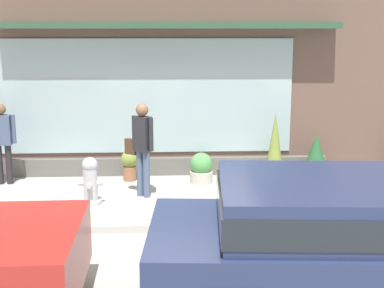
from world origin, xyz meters
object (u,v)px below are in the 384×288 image
Objects in this scene: pedestrian_with_handbag at (142,143)px; potted_plant_near_hydrant at (316,157)px; parked_car_navy at (344,238)px; potted_plant_window_left at (129,164)px; potted_plant_window_center at (201,168)px; pedestrian_passerby at (2,137)px; potted_plant_low_front at (275,147)px; fire_hydrant at (90,181)px.

potted_plant_near_hydrant is at bearing -126.97° from pedestrian_with_handbag.
parked_car_navy is 4.71× the size of potted_plant_near_hydrant.
potted_plant_window_left is 3.70m from potted_plant_near_hydrant.
parked_car_navy reaches higher than potted_plant_window_center.
pedestrian_passerby is 2.47m from potted_plant_window_left.
pedestrian_passerby is 2.65× the size of potted_plant_window_center.
potted_plant_low_front is at bearing 173.72° from potted_plant_near_hydrant.
potted_plant_near_hydrant is 0.84m from potted_plant_low_front.
potted_plant_near_hydrant is (6.09, 0.07, -0.48)m from pedestrian_passerby.
parked_car_navy is 3.21× the size of potted_plant_low_front.
parked_car_navy is 7.19× the size of potted_plant_window_left.
parked_car_navy is at bearing -76.99° from potted_plant_window_center.
potted_plant_window_left is at bearing 68.48° from fire_hydrant.
fire_hydrant is at bearing -161.97° from potted_plant_near_hydrant.
pedestrian_with_handbag reaches higher than pedestrian_passerby.
pedestrian_passerby reaches higher than potted_plant_window_center.
potted_plant_near_hydrant is 0.68× the size of potted_plant_low_front.
potted_plant_low_front is (0.33, 5.26, -0.18)m from parked_car_navy.
potted_plant_window_center is 1.55m from potted_plant_low_front.
potted_plant_near_hydrant is (4.27, 1.39, 0.03)m from fire_hydrant.
pedestrian_passerby is at bearing -178.24° from potted_plant_low_front.
pedestrian_with_handbag is 3.58m from potted_plant_near_hydrant.
fire_hydrant is 1.39× the size of potted_plant_window_center.
potted_plant_near_hydrant reaches higher than potted_plant_window_left.
pedestrian_passerby is at bearing 178.84° from potted_plant_window_center.
pedestrian_with_handbag is at bearing -142.48° from potted_plant_window_center.
potted_plant_window_center is at bearing 106.95° from parked_car_navy.
parked_car_navy is at bearing -47.93° from pedestrian_passerby.
fire_hydrant is 0.19× the size of parked_car_navy.
potted_plant_window_center is at bearing -8.26° from potted_plant_window_left.
parked_car_navy is at bearing 155.17° from pedestrian_with_handbag.
fire_hydrant is 1.37× the size of potted_plant_window_left.
pedestrian_passerby is 1.71× the size of potted_plant_near_hydrant.
fire_hydrant is at bearing -37.93° from pedestrian_passerby.
pedestrian_with_handbag reaches higher than parked_car_navy.
pedestrian_passerby is at bearing -179.31° from potted_plant_near_hydrant.
fire_hydrant is 3.77m from potted_plant_low_front.
pedestrian_with_handbag is 2.83m from potted_plant_low_front.
fire_hydrant is 0.52× the size of pedestrian_passerby.
potted_plant_near_hydrant reaches higher than potted_plant_window_center.
potted_plant_window_center is at bearing -105.78° from pedestrian_with_handbag.
parked_car_navy reaches higher than potted_plant_window_left.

